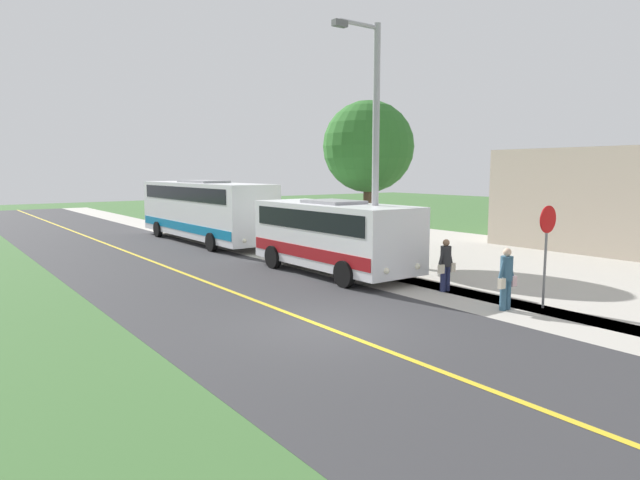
{
  "coord_description": "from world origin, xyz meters",
  "views": [
    {
      "loc": [
        7.88,
        10.54,
        3.84
      ],
      "look_at": [
        -3.5,
        -4.94,
        1.4
      ],
      "focal_mm": 30.85,
      "sensor_mm": 36.0,
      "label": 1
    }
  ],
  "objects": [
    {
      "name": "ground_plane",
      "position": [
        0.0,
        0.0,
        0.0
      ],
      "size": [
        120.0,
        120.0,
        0.0
      ],
      "primitive_type": "plane",
      "color": "#3D6633"
    },
    {
      "name": "road_surface",
      "position": [
        0.0,
        0.0,
        0.0
      ],
      "size": [
        8.0,
        100.0,
        0.01
      ],
      "primitive_type": "cube",
      "color": "#333335",
      "rests_on": "ground"
    },
    {
      "name": "sidewalk",
      "position": [
        -5.2,
        0.0,
        0.0
      ],
      "size": [
        2.4,
        100.0,
        0.01
      ],
      "primitive_type": "cube",
      "color": "#B2ADA3",
      "rests_on": "ground"
    },
    {
      "name": "road_centre_line",
      "position": [
        0.0,
        0.0,
        0.01
      ],
      "size": [
        0.16,
        100.0,
        0.0
      ],
      "primitive_type": "cube",
      "color": "gold",
      "rests_on": "ground"
    },
    {
      "name": "shuttle_bus_front",
      "position": [
        -4.57,
        -5.55,
        1.51
      ],
      "size": [
        2.79,
        7.35,
        2.74
      ],
      "color": "white",
      "rests_on": "ground"
    },
    {
      "name": "transit_bus_rear",
      "position": [
        -4.57,
        -16.96,
        1.81
      ],
      "size": [
        2.8,
        11.65,
        3.31
      ],
      "color": "white",
      "rests_on": "ground"
    },
    {
      "name": "pedestrian_with_bags",
      "position": [
        -5.04,
        1.62,
        0.93
      ],
      "size": [
        0.72,
        0.34,
        1.73
      ],
      "color": "#335972",
      "rests_on": "ground"
    },
    {
      "name": "pedestrian_waiting",
      "position": [
        -5.55,
        -0.97,
        0.9
      ],
      "size": [
        0.72,
        0.34,
        1.68
      ],
      "color": "#1E2347",
      "rests_on": "ground"
    },
    {
      "name": "stop_sign",
      "position": [
        -6.1,
        2.12,
        1.96
      ],
      "size": [
        0.76,
        0.07,
        2.88
      ],
      "color": "slate",
      "rests_on": "ground"
    },
    {
      "name": "street_light_pole",
      "position": [
        -4.89,
        -3.74,
        4.78
      ],
      "size": [
        1.97,
        0.24,
        8.73
      ],
      "color": "#9E9EA3",
      "rests_on": "ground"
    },
    {
      "name": "tree_curbside",
      "position": [
        -7.4,
        -6.87,
        4.79
      ],
      "size": [
        3.78,
        3.78,
        6.71
      ],
      "color": "brown",
      "rests_on": "ground"
    }
  ]
}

